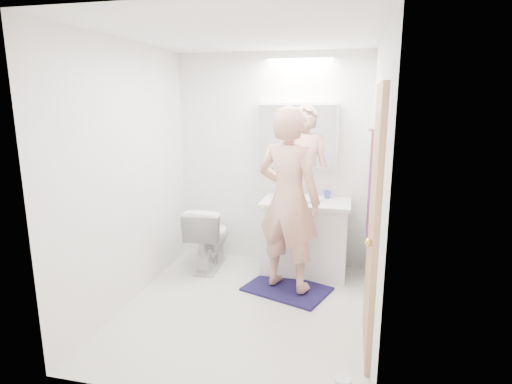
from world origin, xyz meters
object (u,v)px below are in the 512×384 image
(medicine_cabinet, at_px, (297,135))
(toilet, at_px, (209,237))
(toothbrush_cup, at_px, (327,195))
(person, at_px, (288,200))
(soap_bottle_b, at_px, (290,188))
(vanity_cabinet, at_px, (305,238))
(soap_bottle_a, at_px, (279,187))

(medicine_cabinet, distance_m, toilet, 1.51)
(toilet, relative_size, toothbrush_cup, 8.24)
(toilet, xyz_separation_m, toothbrush_cup, (1.29, 0.28, 0.50))
(medicine_cabinet, xyz_separation_m, toilet, (-0.94, -0.33, -1.13))
(medicine_cabinet, relative_size, toilet, 1.20)
(medicine_cabinet, distance_m, person, 0.91)
(medicine_cabinet, bearing_deg, soap_bottle_b, -154.11)
(toilet, bearing_deg, vanity_cabinet, -176.46)
(vanity_cabinet, distance_m, soap_bottle_b, 0.59)
(soap_bottle_a, bearing_deg, vanity_cabinet, -24.86)
(vanity_cabinet, relative_size, soap_bottle_b, 4.69)
(vanity_cabinet, xyz_separation_m, soap_bottle_b, (-0.20, 0.18, 0.53))
(toothbrush_cup, bearing_deg, medicine_cabinet, 171.91)
(person, bearing_deg, soap_bottle_a, -52.54)
(person, bearing_deg, toilet, -2.30)
(soap_bottle_a, distance_m, soap_bottle_b, 0.13)
(vanity_cabinet, bearing_deg, person, -102.77)
(soap_bottle_a, relative_size, toothbrush_cup, 2.37)
(soap_bottle_b, bearing_deg, toilet, -161.46)
(toilet, bearing_deg, soap_bottle_b, -164.01)
(medicine_cabinet, height_order, soap_bottle_b, medicine_cabinet)
(vanity_cabinet, xyz_separation_m, medicine_cabinet, (-0.14, 0.21, 1.11))
(toilet, bearing_deg, person, 155.31)
(vanity_cabinet, distance_m, person, 0.76)
(medicine_cabinet, bearing_deg, person, -88.19)
(person, bearing_deg, vanity_cabinet, -82.92)
(soap_bottle_b, bearing_deg, medicine_cabinet, 25.89)
(toilet, relative_size, soap_bottle_b, 3.80)
(toilet, bearing_deg, soap_bottle_a, -163.21)
(medicine_cabinet, xyz_separation_m, soap_bottle_b, (-0.06, -0.03, -0.58))
(medicine_cabinet, relative_size, soap_bottle_a, 4.19)
(soap_bottle_a, xyz_separation_m, toothbrush_cup, (0.54, 0.01, -0.06))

